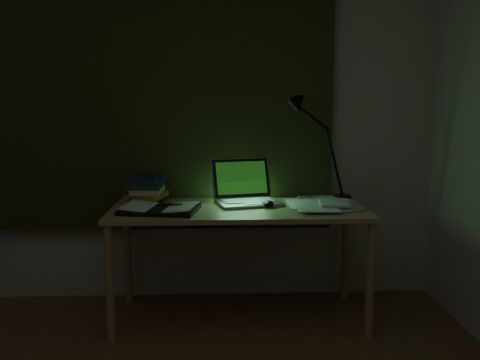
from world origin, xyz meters
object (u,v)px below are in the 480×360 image
(laptop, at_px, (249,182))
(open_textbook, at_px, (160,208))
(book_stack, at_px, (146,189))
(desk, at_px, (239,263))
(loose_papers, at_px, (324,204))
(desk_lamp, at_px, (344,151))

(laptop, bearing_deg, open_textbook, -173.39)
(open_textbook, distance_m, book_stack, 0.30)
(desk, distance_m, open_textbook, 0.56)
(desk, height_order, loose_papers, loose_papers)
(open_textbook, distance_m, desk_lamp, 1.15)
(laptop, relative_size, book_stack, 1.76)
(desk, xyz_separation_m, laptop, (0.06, 0.09, 0.45))
(open_textbook, bearing_deg, desk_lamp, 27.24)
(desk, bearing_deg, book_stack, 161.77)
(loose_papers, distance_m, desk_lamp, 0.39)
(desk, xyz_separation_m, loose_papers, (0.48, 0.03, 0.33))
(desk, distance_m, book_stack, 0.69)
(laptop, height_order, open_textbook, laptop)
(open_textbook, bearing_deg, book_stack, 120.75)
(open_textbook, height_order, loose_papers, open_textbook)
(book_stack, bearing_deg, desk, -18.23)
(laptop, xyz_separation_m, loose_papers, (0.42, -0.06, -0.12))
(desk, relative_size, laptop, 3.54)
(book_stack, bearing_deg, desk_lamp, 3.50)
(desk, distance_m, laptop, 0.46)
(book_stack, height_order, loose_papers, book_stack)
(desk, height_order, desk_lamp, desk_lamp)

